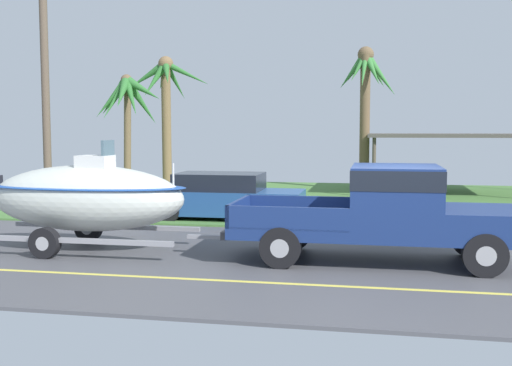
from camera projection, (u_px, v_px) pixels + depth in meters
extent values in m
cube|color=#4C4C51|center=(378.00, 267.00, 12.07)|extent=(36.00, 8.00, 0.06)
cube|color=#477538|center=(378.00, 201.00, 22.82)|extent=(36.00, 14.00, 0.11)
cube|color=#DBCC4C|center=(379.00, 288.00, 10.31)|extent=(34.20, 0.12, 0.01)
cube|color=navy|center=(375.00, 231.00, 12.35)|extent=(5.67, 2.07, 0.22)
cube|color=navy|center=(482.00, 219.00, 11.93)|extent=(1.59, 2.07, 0.38)
cube|color=navy|center=(395.00, 196.00, 12.21)|extent=(1.70, 2.07, 1.20)
cube|color=black|center=(396.00, 177.00, 12.18)|extent=(1.72, 2.09, 0.38)
cube|color=#112047|center=(293.00, 222.00, 12.65)|extent=(2.38, 2.07, 0.04)
cube|color=navy|center=(299.00, 206.00, 13.61)|extent=(2.38, 0.08, 0.45)
cube|color=navy|center=(286.00, 219.00, 11.66)|extent=(2.38, 0.08, 0.45)
cube|color=navy|center=(239.00, 210.00, 12.86)|extent=(0.08, 2.07, 0.45)
cube|color=#333338|center=(234.00, 229.00, 12.91)|extent=(0.12, 1.87, 0.16)
sphere|color=#B2B2B7|center=(228.00, 226.00, 12.93)|extent=(0.10, 0.10, 0.10)
cylinder|color=black|center=(470.00, 237.00, 12.90)|extent=(0.80, 0.28, 0.80)
cylinder|color=#9E9EA3|center=(470.00, 237.00, 12.90)|extent=(0.36, 0.29, 0.36)
cylinder|color=black|center=(485.00, 255.00, 11.09)|extent=(0.80, 0.28, 0.80)
cylinder|color=#9E9EA3|center=(485.00, 255.00, 11.09)|extent=(0.36, 0.29, 0.36)
cylinder|color=black|center=(293.00, 232.00, 13.61)|extent=(0.80, 0.28, 0.80)
cylinder|color=#9E9EA3|center=(293.00, 232.00, 13.61)|extent=(0.36, 0.29, 0.36)
cylinder|color=black|center=(281.00, 247.00, 11.80)|extent=(0.80, 0.28, 0.80)
cylinder|color=#9E9EA3|center=(281.00, 247.00, 11.80)|extent=(0.36, 0.29, 0.36)
cube|color=gray|center=(208.00, 237.00, 13.04)|extent=(0.90, 0.10, 0.08)
cube|color=gray|center=(106.00, 226.00, 14.47)|extent=(4.60, 0.12, 0.10)
cube|color=gray|center=(67.00, 240.00, 12.66)|extent=(4.60, 0.12, 0.10)
cylinder|color=black|center=(89.00, 228.00, 14.62)|extent=(0.64, 0.22, 0.64)
cylinder|color=#9E9EA3|center=(89.00, 228.00, 14.62)|extent=(0.29, 0.23, 0.29)
cylinder|color=black|center=(45.00, 243.00, 12.69)|extent=(0.64, 0.22, 0.64)
cylinder|color=#9E9EA3|center=(45.00, 243.00, 12.69)|extent=(0.29, 0.23, 0.29)
ellipsoid|color=silver|center=(87.00, 198.00, 13.49)|extent=(4.45, 1.73, 1.45)
ellipsoid|color=#1E4CA5|center=(86.00, 187.00, 13.47)|extent=(4.53, 1.76, 0.12)
cube|color=silver|center=(95.00, 170.00, 13.40)|extent=(0.70, 0.60, 0.65)
cube|color=slate|center=(108.00, 149.00, 13.30)|extent=(0.06, 0.56, 0.36)
cylinder|color=silver|center=(173.00, 175.00, 13.07)|extent=(0.04, 0.04, 0.50)
cube|color=#234C89|center=(227.00, 202.00, 18.11)|extent=(4.45, 1.80, 0.70)
cube|color=black|center=(220.00, 181.00, 18.10)|extent=(2.49, 1.66, 0.50)
cylinder|color=black|center=(282.00, 206.00, 18.63)|extent=(0.66, 0.22, 0.66)
cylinder|color=#9E9EA3|center=(282.00, 206.00, 18.63)|extent=(0.30, 0.23, 0.30)
cylinder|color=black|center=(273.00, 214.00, 17.04)|extent=(0.66, 0.22, 0.66)
cylinder|color=#9E9EA3|center=(273.00, 214.00, 17.04)|extent=(0.30, 0.23, 0.30)
cylinder|color=black|center=(186.00, 204.00, 19.21)|extent=(0.66, 0.22, 0.66)
cylinder|color=#9E9EA3|center=(186.00, 204.00, 19.21)|extent=(0.30, 0.23, 0.30)
cylinder|color=black|center=(169.00, 211.00, 17.62)|extent=(0.66, 0.22, 0.66)
cylinder|color=#9E9EA3|center=(169.00, 211.00, 17.62)|extent=(0.30, 0.23, 0.30)
cylinder|color=#4C4238|center=(374.00, 163.00, 27.67)|extent=(0.14, 0.14, 2.35)
cylinder|color=#4C4238|center=(374.00, 168.00, 23.60)|extent=(0.14, 0.14, 2.35)
cube|color=#4C4742|center=(452.00, 135.00, 24.93)|extent=(6.68, 4.66, 0.14)
cylinder|color=brown|center=(365.00, 124.00, 26.25)|extent=(0.43, 0.70, 5.83)
cone|color=#387A38|center=(380.00, 75.00, 25.83)|extent=(1.63, 0.69, 1.96)
cone|color=#387A38|center=(375.00, 71.00, 26.23)|extent=(1.27, 1.03, 1.55)
cone|color=#387A38|center=(363.00, 68.00, 26.70)|extent=(0.66, 1.60, 1.27)
cone|color=#387A38|center=(357.00, 68.00, 26.45)|extent=(1.12, 1.03, 1.24)
cone|color=#387A38|center=(353.00, 71.00, 26.14)|extent=(1.39, 0.44, 1.64)
cone|color=#387A38|center=(358.00, 68.00, 25.79)|extent=(1.00, 1.05, 1.35)
cone|color=#387A38|center=(364.00, 70.00, 25.55)|extent=(0.43, 1.31, 1.58)
cone|color=#387A38|center=(372.00, 69.00, 25.60)|extent=(1.07, 1.28, 1.55)
sphere|color=brown|center=(366.00, 55.00, 26.00)|extent=(0.68, 0.68, 0.68)
cylinder|color=brown|center=(128.00, 138.00, 24.79)|extent=(0.28, 0.51, 4.64)
cone|color=#2D6B2D|center=(143.00, 89.00, 24.35)|extent=(1.74, 0.70, 1.15)
cone|color=#2D6B2D|center=(142.00, 102.00, 25.07)|extent=(1.36, 1.49, 1.98)
cone|color=#2D6B2D|center=(136.00, 95.00, 25.08)|extent=(0.78, 1.33, 1.36)
cone|color=#2D6B2D|center=(127.00, 97.00, 25.28)|extent=(0.97, 1.61, 1.54)
cone|color=#2D6B2D|center=(114.00, 98.00, 25.22)|extent=(1.90, 1.38, 1.66)
cone|color=#2D6B2D|center=(111.00, 99.00, 24.57)|extent=(1.50, 0.78, 1.70)
cone|color=#2D6B2D|center=(115.00, 99.00, 24.23)|extent=(0.96, 1.34, 1.74)
cone|color=#2D6B2D|center=(122.00, 93.00, 23.92)|extent=(0.65, 1.72, 1.44)
cone|color=#2D6B2D|center=(131.00, 97.00, 24.13)|extent=(1.21, 1.36, 1.64)
sphere|color=brown|center=(126.00, 80.00, 24.59)|extent=(0.45, 0.45, 0.45)
cylinder|color=brown|center=(167.00, 127.00, 27.34)|extent=(0.41, 0.47, 5.55)
cone|color=#2D6B2D|center=(187.00, 74.00, 27.00)|extent=(2.07, 0.41, 1.21)
cone|color=#2D6B2D|center=(175.00, 82.00, 27.67)|extent=(0.88, 1.47, 1.68)
cone|color=#2D6B2D|center=(163.00, 77.00, 27.78)|extent=(1.11, 1.53, 1.32)
cone|color=#2D6B2D|center=(147.00, 76.00, 27.28)|extent=(1.95, 0.47, 1.40)
cone|color=#2D6B2D|center=(155.00, 80.00, 26.71)|extent=(1.12, 1.52, 1.72)
cone|color=#2D6B2D|center=(167.00, 73.00, 26.36)|extent=(1.00, 1.79, 1.28)
sphere|color=brown|center=(166.00, 64.00, 27.10)|extent=(0.66, 0.66, 0.66)
cylinder|color=brown|center=(45.00, 88.00, 18.64)|extent=(0.24, 0.24, 7.80)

